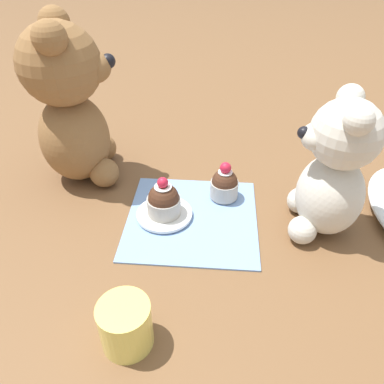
{
  "coord_description": "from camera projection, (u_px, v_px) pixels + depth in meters",
  "views": [
    {
      "loc": [
        0.46,
        0.04,
        0.41
      ],
      "look_at": [
        0.0,
        0.0,
        0.06
      ],
      "focal_mm": 35.0,
      "sensor_mm": 36.0,
      "label": 1
    }
  ],
  "objects": [
    {
      "name": "ground_plane",
      "position": [
        192.0,
        219.0,
        0.62
      ],
      "size": [
        4.0,
        4.0,
        0.0
      ],
      "primitive_type": "plane",
      "color": "brown"
    },
    {
      "name": "knitted_placemat",
      "position": [
        192.0,
        218.0,
        0.61
      ],
      "size": [
        0.21,
        0.21,
        0.01
      ],
      "primitive_type": "cube",
      "color": "#7A9ED1",
      "rests_on": "ground_plane"
    },
    {
      "name": "teddy_bear_cream",
      "position": [
        334.0,
        172.0,
        0.54
      ],
      "size": [
        0.12,
        0.12,
        0.22
      ],
      "rotation": [
        0.0,
        0.0,
        -0.1
      ],
      "color": "beige",
      "rests_on": "ground_plane"
    },
    {
      "name": "teddy_bear_tan",
      "position": [
        71.0,
        104.0,
        0.63
      ],
      "size": [
        0.17,
        0.16,
        0.29
      ],
      "rotation": [
        0.0,
        0.0,
        3.44
      ],
      "color": "olive",
      "rests_on": "ground_plane"
    },
    {
      "name": "cupcake_near_cream_bear",
      "position": [
        224.0,
        184.0,
        0.64
      ],
      "size": [
        0.05,
        0.05,
        0.07
      ],
      "color": "#B2ADA3",
      "rests_on": "knitted_placemat"
    },
    {
      "name": "saucer_plate",
      "position": [
        165.0,
        213.0,
        0.62
      ],
      "size": [
        0.09,
        0.09,
        0.01
      ],
      "primitive_type": "cylinder",
      "color": "white",
      "rests_on": "knitted_placemat"
    },
    {
      "name": "cupcake_near_tan_bear",
      "position": [
        164.0,
        200.0,
        0.6
      ],
      "size": [
        0.05,
        0.05,
        0.07
      ],
      "color": "#B2ADA3",
      "rests_on": "saucer_plate"
    },
    {
      "name": "juice_glass",
      "position": [
        126.0,
        325.0,
        0.42
      ],
      "size": [
        0.06,
        0.06,
        0.06
      ],
      "primitive_type": "cylinder",
      "color": "#EADB66",
      "rests_on": "ground_plane"
    }
  ]
}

